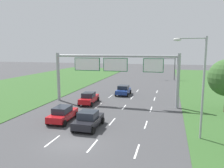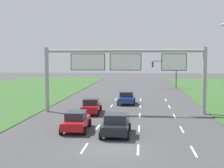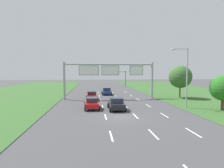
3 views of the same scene
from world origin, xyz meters
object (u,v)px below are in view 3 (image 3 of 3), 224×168
object	(u,v)px
car_mid_lane	(92,103)
car_far_ahead	(116,104)
sign_gantry	(109,73)
street_lamp	(185,72)
roadside_tree_near	(223,88)
car_near_red	(92,96)
traffic_light_mast	(120,76)
roadside_tree_mid	(180,77)
car_lead_silver	(107,91)

from	to	relation	value
car_mid_lane	car_far_ahead	size ratio (longest dim) A/B	1.06
car_far_ahead	sign_gantry	distance (m)	10.56
street_lamp	roadside_tree_near	size ratio (longest dim) A/B	1.83
car_near_red	traffic_light_mast	bearing A→B (deg)	67.50
sign_gantry	traffic_light_mast	xyz separation A→B (m)	(6.48, 27.42, -1.09)
car_mid_lane	street_lamp	xyz separation A→B (m)	(13.01, -1.24, 4.29)
sign_gantry	roadside_tree_mid	xyz separation A→B (m)	(13.89, -0.60, -0.76)
car_far_ahead	street_lamp	world-z (taller)	street_lamp
car_mid_lane	roadside_tree_near	size ratio (longest dim) A/B	0.91
car_mid_lane	car_far_ahead	distance (m)	3.54
car_far_ahead	roadside_tree_near	size ratio (longest dim) A/B	0.86
car_mid_lane	roadside_tree_mid	bearing A→B (deg)	22.54
sign_gantry	traffic_light_mast	distance (m)	28.20
car_lead_silver	street_lamp	size ratio (longest dim) A/B	0.46
car_lead_silver	sign_gantry	world-z (taller)	sign_gantry
car_far_ahead	roadside_tree_mid	distance (m)	16.96
car_mid_lane	roadside_tree_near	world-z (taller)	roadside_tree_near
car_near_red	sign_gantry	distance (m)	5.42
car_near_red	traffic_light_mast	size ratio (longest dim) A/B	0.79
street_lamp	roadside_tree_near	world-z (taller)	street_lamp
car_lead_silver	roadside_tree_mid	size ratio (longest dim) A/B	0.61
car_far_ahead	traffic_light_mast	distance (m)	37.82
car_mid_lane	roadside_tree_near	distance (m)	17.72
car_mid_lane	sign_gantry	bearing A→B (deg)	66.45
car_mid_lane	sign_gantry	xyz separation A→B (m)	(3.34, 8.53, 4.16)
car_lead_silver	car_far_ahead	size ratio (longest dim) A/B	0.97
traffic_light_mast	roadside_tree_mid	bearing A→B (deg)	-75.19
car_near_red	sign_gantry	xyz separation A→B (m)	(3.39, 0.75, 4.16)
car_far_ahead	street_lamp	size ratio (longest dim) A/B	0.47
car_lead_silver	roadside_tree_near	distance (m)	23.07
car_near_red	roadside_tree_near	size ratio (longest dim) A/B	0.95
street_lamp	roadside_tree_near	distance (m)	5.19
car_lead_silver	traffic_light_mast	distance (m)	22.26
car_mid_lane	traffic_light_mast	xyz separation A→B (m)	(9.82, 35.95, 3.08)
car_mid_lane	street_lamp	distance (m)	13.75
car_near_red	roadside_tree_mid	distance (m)	17.62
traffic_light_mast	car_far_ahead	bearing A→B (deg)	-99.91
roadside_tree_near	roadside_tree_mid	distance (m)	11.36
car_near_red	car_mid_lane	size ratio (longest dim) A/B	1.05
car_lead_silver	sign_gantry	size ratio (longest dim) A/B	0.23
car_lead_silver	car_mid_lane	distance (m)	15.25
car_near_red	roadside_tree_mid	xyz separation A→B (m)	(17.29, 0.15, 3.40)
car_far_ahead	car_mid_lane	bearing A→B (deg)	160.23
car_lead_silver	roadside_tree_mid	world-z (taller)	roadside_tree_mid
car_far_ahead	traffic_light_mast	bearing A→B (deg)	79.80
car_lead_silver	roadside_tree_mid	bearing A→B (deg)	-27.00
car_lead_silver	roadside_tree_mid	distance (m)	15.92
street_lamp	traffic_light_mast	bearing A→B (deg)	94.89
car_near_red	roadside_tree_near	distance (m)	20.71
traffic_light_mast	car_mid_lane	bearing A→B (deg)	-105.28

